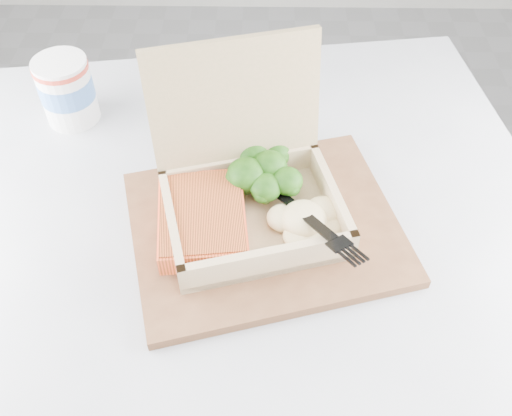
{
  "coord_description": "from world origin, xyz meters",
  "views": [
    {
      "loc": [
        -0.46,
        -0.3,
        1.29
      ],
      "look_at": [
        -0.47,
        0.15,
        0.77
      ],
      "focal_mm": 40.0,
      "sensor_mm": 36.0,
      "label": 1
    }
  ],
  "objects_px": {
    "paper_cup": "(66,89)",
    "serving_tray": "(265,227)",
    "takeout_container": "(248,180)",
    "cafe_table": "(251,312)"
  },
  "relations": [
    {
      "from": "serving_tray",
      "to": "takeout_container",
      "type": "xyz_separation_m",
      "value": [
        -0.02,
        0.03,
        0.06
      ]
    },
    {
      "from": "paper_cup",
      "to": "serving_tray",
      "type": "bearing_deg",
      "value": -36.8
    },
    {
      "from": "takeout_container",
      "to": "paper_cup",
      "type": "distance_m",
      "value": 0.33
    },
    {
      "from": "takeout_container",
      "to": "paper_cup",
      "type": "bearing_deg",
      "value": 129.98
    },
    {
      "from": "serving_tray",
      "to": "takeout_container",
      "type": "relative_size",
      "value": 1.3
    },
    {
      "from": "serving_tray",
      "to": "takeout_container",
      "type": "distance_m",
      "value": 0.07
    },
    {
      "from": "serving_tray",
      "to": "paper_cup",
      "type": "bearing_deg",
      "value": 143.2
    },
    {
      "from": "cafe_table",
      "to": "serving_tray",
      "type": "xyz_separation_m",
      "value": [
        0.02,
        0.01,
        0.2
      ]
    },
    {
      "from": "cafe_table",
      "to": "takeout_container",
      "type": "xyz_separation_m",
      "value": [
        -0.0,
        0.03,
        0.25
      ]
    },
    {
      "from": "cafe_table",
      "to": "paper_cup",
      "type": "distance_m",
      "value": 0.42
    }
  ]
}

